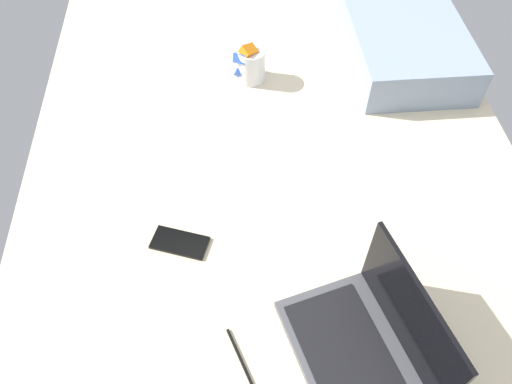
{
  "coord_description": "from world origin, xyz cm",
  "views": [
    {
      "loc": [
        94.45,
        -12.91,
        125.63
      ],
      "look_at": [
        15.62,
        -6.35,
        24.0
      ],
      "focal_mm": 35.32,
      "sensor_mm": 36.0,
      "label": 1
    }
  ],
  "objects": [
    {
      "name": "pillow",
      "position": [
        -42.36,
        48.0,
        24.5
      ],
      "size": [
        52.0,
        36.0,
        13.0
      ],
      "primitive_type": "cube",
      "color": "#8C9EB7",
      "rests_on": "bed_mattress"
    },
    {
      "name": "laptop",
      "position": [
        56.59,
        13.84,
        22.41
      ],
      "size": [
        37.91,
        30.91,
        23.0
      ],
      "rotation": [
        0.0,
        0.0,
        0.27
      ],
      "color": "#4C4C51",
      "rests_on": "bed_mattress"
    },
    {
      "name": "charger_cable",
      "position": [
        57.46,
        -12.64,
        18.3
      ],
      "size": [
        16.19,
        6.36,
        0.6
      ],
      "primitive_type": "cube",
      "rotation": [
        0.0,
        0.0,
        0.35
      ],
      "color": "black",
      "rests_on": "bed_mattress"
    },
    {
      "name": "cell_phone",
      "position": [
        25.74,
        -26.38,
        18.4
      ],
      "size": [
        11.13,
        15.47,
        0.8
      ],
      "primitive_type": "cube",
      "rotation": [
        0.0,
        0.0,
        5.94
      ],
      "color": "black",
      "rests_on": "bed_mattress"
    },
    {
      "name": "bed_mattress",
      "position": [
        0.0,
        0.0,
        9.0
      ],
      "size": [
        180.0,
        140.0,
        18.0
      ],
      "primitive_type": "cube",
      "color": "beige",
      "rests_on": "ground"
    },
    {
      "name": "snack_cup",
      "position": [
        -36.26,
        -3.96,
        23.88
      ],
      "size": [
        9.96,
        10.51,
        13.93
      ],
      "color": "silver",
      "rests_on": "bed_mattress"
    }
  ]
}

